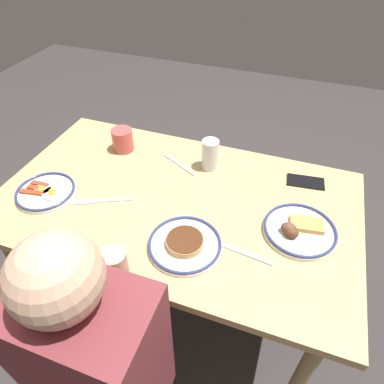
{
  "coord_description": "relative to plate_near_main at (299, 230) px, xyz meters",
  "views": [
    {
      "loc": [
        -0.37,
        0.85,
        1.62
      ],
      "look_at": [
        -0.06,
        -0.03,
        0.76
      ],
      "focal_mm": 31.75,
      "sensor_mm": 36.0,
      "label": 1
    }
  ],
  "objects": [
    {
      "name": "fork_near",
      "position": [
        0.52,
        -0.22,
        -0.01
      ],
      "size": [
        0.18,
        0.11,
        0.01
      ],
      "color": "silver",
      "rests_on": "dining_table"
    },
    {
      "name": "plate_near_main",
      "position": [
        0.0,
        0.0,
        0.0
      ],
      "size": [
        0.25,
        0.25,
        0.05
      ],
      "color": "white",
      "rests_on": "dining_table"
    },
    {
      "name": "dining_table",
      "position": [
        0.46,
        -0.01,
        -0.1
      ],
      "size": [
        1.35,
        0.8,
        0.73
      ],
      "color": "tan",
      "rests_on": "ground_plane"
    },
    {
      "name": "butter_knife",
      "position": [
        0.71,
        0.09,
        -0.01
      ],
      "size": [
        0.21,
        0.11,
        0.01
      ],
      "color": "silver",
      "rests_on": "dining_table"
    },
    {
      "name": "seated_diner",
      "position": [
        0.46,
        0.58,
        -0.21
      ],
      "size": [
        0.37,
        0.34,
        1.15
      ],
      "color": "brown",
      "rests_on": "ground_plane"
    },
    {
      "name": "drinking_glass",
      "position": [
        0.39,
        -0.24,
        0.04
      ],
      "size": [
        0.07,
        0.07,
        0.13
      ],
      "color": "silver",
      "rests_on": "dining_table"
    },
    {
      "name": "plate_center_pancakes",
      "position": [
        0.34,
        0.19,
        0.0
      ],
      "size": [
        0.24,
        0.24,
        0.04
      ],
      "color": "white",
      "rests_on": "dining_table"
    },
    {
      "name": "coffee_mug",
      "position": [
        0.79,
        -0.24,
        0.04
      ],
      "size": [
        0.09,
        0.12,
        0.1
      ],
      "color": "#BF4C47",
      "rests_on": "dining_table"
    },
    {
      "name": "plate_far_companion",
      "position": [
        0.93,
        0.13,
        -0.0
      ],
      "size": [
        0.22,
        0.22,
        0.04
      ],
      "color": "white",
      "rests_on": "dining_table"
    },
    {
      "name": "cell_phone",
      "position": [
        0.0,
        -0.28,
        -0.01
      ],
      "size": [
        0.15,
        0.09,
        0.01
      ],
      "primitive_type": "cube",
      "rotation": [
        0.0,
        0.0,
        0.11
      ],
      "color": "black",
      "rests_on": "dining_table"
    },
    {
      "name": "fork_far",
      "position": [
        0.16,
        0.15,
        -0.01
      ],
      "size": [
        0.2,
        0.04,
        0.01
      ],
      "color": "silver",
      "rests_on": "dining_table"
    },
    {
      "name": "ground_plane",
      "position": [
        0.46,
        -0.01,
        -0.75
      ],
      "size": [
        6.0,
        6.0,
        0.0
      ],
      "primitive_type": "plane",
      "color": "#34302F"
    }
  ]
}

